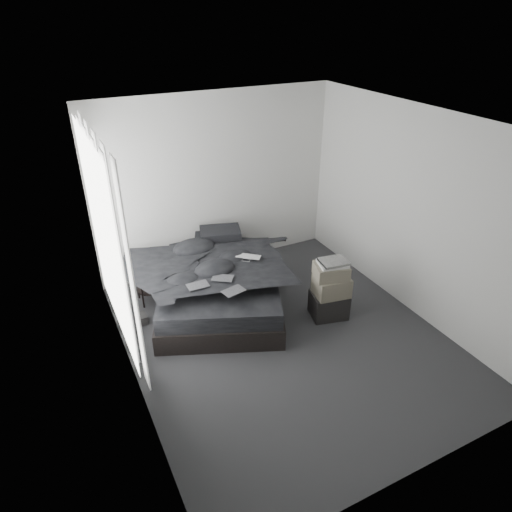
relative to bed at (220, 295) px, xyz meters
name	(u,v)px	position (x,y,z in m)	size (l,w,h in m)	color
floor	(285,338)	(0.43, -1.02, -0.14)	(3.60, 4.20, 0.01)	#2F2F31
ceiling	(294,123)	(0.43, -1.02, 2.46)	(3.60, 4.20, 0.01)	white
wall_back	(216,184)	(0.43, 1.08, 1.16)	(3.60, 0.01, 2.60)	silver
wall_front	(434,364)	(0.43, -3.12, 1.16)	(3.60, 0.01, 2.60)	silver
wall_left	(122,284)	(-1.37, -1.02, 1.16)	(0.01, 4.20, 2.60)	silver
wall_right	(414,214)	(2.23, -1.02, 1.16)	(0.01, 4.20, 2.60)	silver
window_left	(105,240)	(-1.35, -0.12, 1.21)	(0.02, 2.00, 2.30)	white
curtain_left	(111,244)	(-1.30, -0.12, 1.14)	(0.06, 2.12, 2.48)	white
bed	(220,295)	(0.00, 0.00, 0.00)	(1.53, 2.03, 0.28)	black
mattress	(220,280)	(0.00, 0.00, 0.25)	(1.48, 1.97, 0.22)	black
duvet	(219,267)	(-0.02, -0.05, 0.47)	(1.50, 1.73, 0.24)	black
pillow_lower	(216,241)	(0.26, 0.74, 0.42)	(0.61, 0.41, 0.14)	black
pillow_upper	(220,233)	(0.32, 0.70, 0.56)	(0.57, 0.39, 0.13)	black
laptop	(247,254)	(0.36, -0.10, 0.60)	(0.32, 0.21, 0.03)	silver
comic_a	(197,280)	(-0.44, -0.40, 0.59)	(0.26, 0.17, 0.01)	black
comic_b	(222,272)	(-0.11, -0.38, 0.60)	(0.26, 0.17, 0.01)	black
comic_c	(233,285)	(-0.10, -0.70, 0.61)	(0.26, 0.17, 0.01)	black
side_stand	(148,282)	(-0.83, 0.51, 0.17)	(0.33, 0.33, 0.61)	black
papers	(146,262)	(-0.82, 0.50, 0.48)	(0.23, 0.17, 0.01)	white
floor_books	(142,318)	(-1.06, 0.08, -0.08)	(0.12, 0.17, 0.12)	black
box_lower	(329,304)	(1.17, -0.87, 0.03)	(0.45, 0.35, 0.33)	black
box_mid	(332,286)	(1.17, -0.88, 0.32)	(0.42, 0.33, 0.25)	#6E6857
box_upper	(331,271)	(1.16, -0.86, 0.54)	(0.40, 0.32, 0.18)	#6E6857
art_book_white	(333,264)	(1.17, -0.87, 0.64)	(0.34, 0.27, 0.03)	silver
art_book_snake	(334,262)	(1.17, -0.88, 0.68)	(0.33, 0.26, 0.03)	silver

